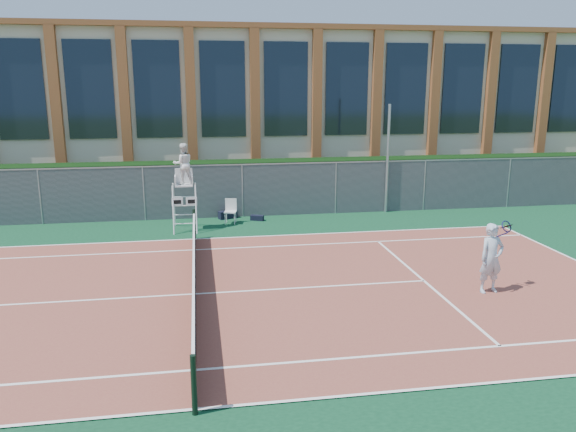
{
  "coord_description": "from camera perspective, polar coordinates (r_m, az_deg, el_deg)",
  "views": [
    {
      "loc": [
        0.2,
        -14.21,
        5.46
      ],
      "look_at": [
        2.99,
        3.0,
        1.35
      ],
      "focal_mm": 35.0,
      "sensor_mm": 36.0,
      "label": 1
    }
  ],
  "objects": [
    {
      "name": "fence",
      "position": [
        23.42,
        -9.54,
        2.36
      ],
      "size": [
        40.0,
        0.06,
        2.2
      ],
      "primitive_type": null,
      "color": "#595E60",
      "rests_on": "ground"
    },
    {
      "name": "tennis_net",
      "position": [
        15.04,
        -9.51,
        -6.02
      ],
      "size": [
        0.1,
        11.3,
        1.1
      ],
      "color": "black",
      "rests_on": "ground"
    },
    {
      "name": "ground",
      "position": [
        15.22,
        -9.43,
        -7.93
      ],
      "size": [
        120.0,
        120.0,
        0.0
      ],
      "primitive_type": "plane",
      "color": "#233814"
    },
    {
      "name": "sports_bag_near",
      "position": [
        23.41,
        -6.15,
        0.14
      ],
      "size": [
        0.81,
        0.57,
        0.32
      ],
      "primitive_type": "cube",
      "rotation": [
        0.0,
        0.0,
        0.4
      ],
      "color": "black",
      "rests_on": "apron"
    },
    {
      "name": "hedge",
      "position": [
        24.6,
        -9.54,
        2.88
      ],
      "size": [
        40.0,
        1.4,
        2.2
      ],
      "primitive_type": "cube",
      "color": "black",
      "rests_on": "ground"
    },
    {
      "name": "apron",
      "position": [
        16.16,
        -9.43,
        -6.64
      ],
      "size": [
        36.0,
        20.0,
        0.01
      ],
      "primitive_type": "cube",
      "color": "#0C361F",
      "rests_on": "ground"
    },
    {
      "name": "steel_pole",
      "position": [
        24.48,
        10.08,
        5.7
      ],
      "size": [
        0.12,
        0.12,
        4.64
      ],
      "primitive_type": "cylinder",
      "color": "#9EA0A5",
      "rests_on": "ground"
    },
    {
      "name": "tennis_court",
      "position": [
        15.21,
        -9.43,
        -7.86
      ],
      "size": [
        23.77,
        10.97,
        0.02
      ],
      "primitive_type": "cube",
      "color": "brown",
      "rests_on": "apron"
    },
    {
      "name": "building",
      "position": [
        32.18,
        -9.73,
        10.75
      ],
      "size": [
        45.0,
        10.6,
        8.22
      ],
      "color": "beige",
      "rests_on": "ground"
    },
    {
      "name": "umpire_chair",
      "position": [
        21.47,
        -10.6,
        4.97
      ],
      "size": [
        0.93,
        1.44,
        3.35
      ],
      "color": "white",
      "rests_on": "ground"
    },
    {
      "name": "tennis_player",
      "position": [
        15.79,
        19.97,
        -4.05
      ],
      "size": [
        1.06,
        0.73,
        1.88
      ],
      "color": "#ADBFD0",
      "rests_on": "tennis_court"
    },
    {
      "name": "sports_bag_far",
      "position": [
        22.99,
        -3.16,
        -0.19
      ],
      "size": [
        0.58,
        0.42,
        0.21
      ],
      "primitive_type": "cube",
      "rotation": [
        0.0,
        0.0,
        -0.39
      ],
      "color": "black",
      "rests_on": "apron"
    },
    {
      "name": "plastic_chair",
      "position": [
        22.53,
        -5.85,
        0.72
      ],
      "size": [
        0.54,
        0.54,
        0.98
      ],
      "color": "silver",
      "rests_on": "apron"
    }
  ]
}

